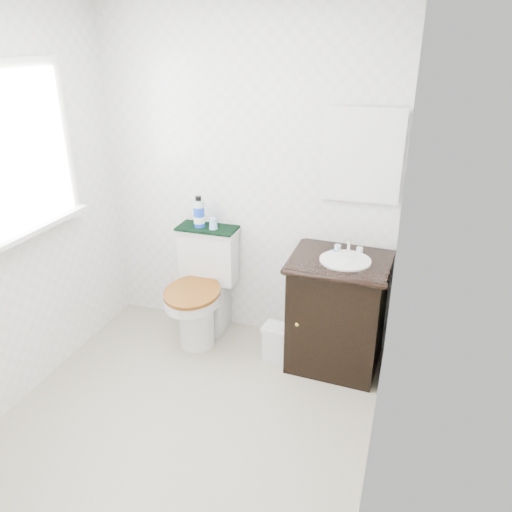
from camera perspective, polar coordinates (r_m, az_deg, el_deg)
The scene contains 12 objects.
floor at distance 3.24m, azimuth -8.30°, elevation -18.35°, with size 2.40×2.40×0.00m, color #BAB196.
wall_back at distance 3.65m, azimuth -1.18°, elevation 8.47°, with size 2.40×2.40×0.00m, color white.
wall_right at distance 2.33m, azimuth 14.98°, elevation -1.42°, with size 2.40×2.40×0.00m, color white.
window at distance 3.31m, azimuth -25.22°, elevation 10.92°, with size 0.02×0.70×0.90m, color white.
mirror at distance 3.39m, azimuth 12.03°, elevation 11.15°, with size 0.50×0.02×0.60m, color silver.
toilet at distance 3.85m, azimuth -6.05°, elevation -4.18°, with size 0.47×0.66×0.84m.
vanity at distance 3.51m, azimuth 9.30°, elevation -6.13°, with size 0.67×0.58×0.92m.
trash_bin at distance 3.64m, azimuth 2.41°, elevation -9.91°, with size 0.22×0.18×0.29m.
towel at distance 3.75m, azimuth -5.60°, elevation 3.20°, with size 0.45×0.22×0.02m, color black.
mouthwash_bottle at distance 3.73m, azimuth -6.53°, elevation 4.91°, with size 0.08×0.08×0.23m.
cup at distance 3.69m, azimuth -4.90°, elevation 3.71°, with size 0.06×0.06×0.08m, color #94B7F2.
soap_bar at distance 3.43m, azimuth 9.06°, elevation 0.61°, with size 0.07×0.05×0.02m, color #176D72.
Camera 1 is at (1.15, -2.12, 2.16)m, focal length 35.00 mm.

